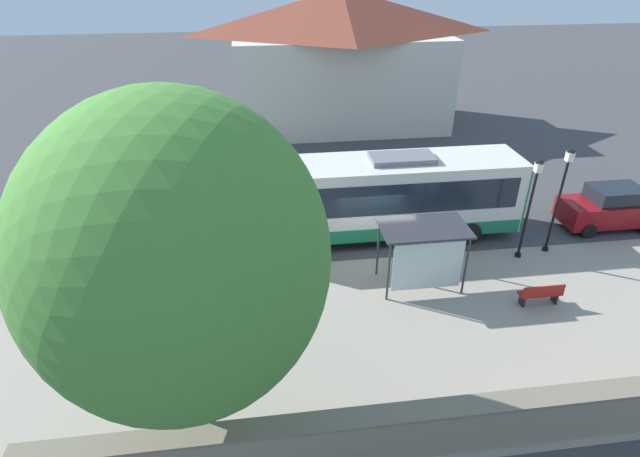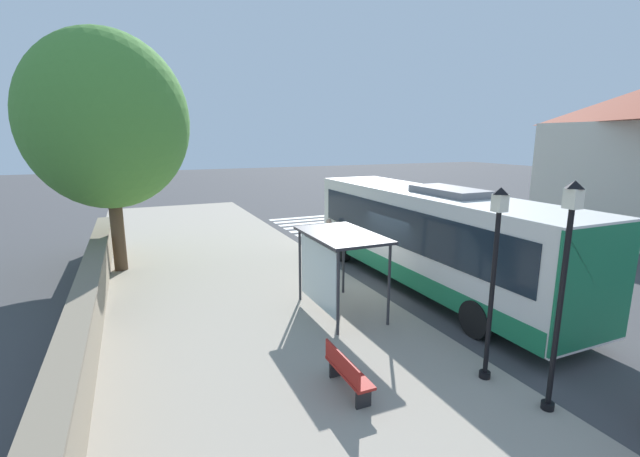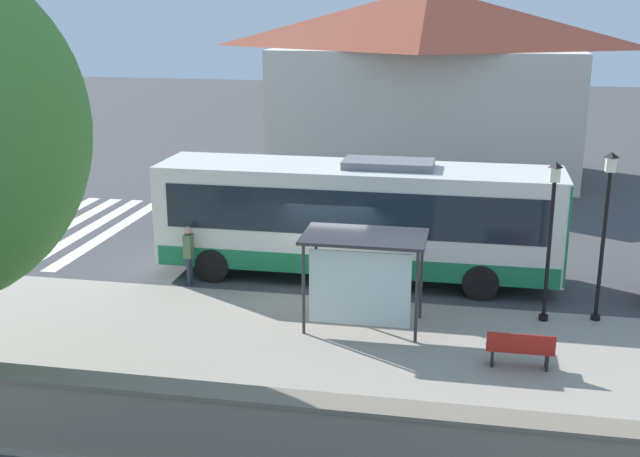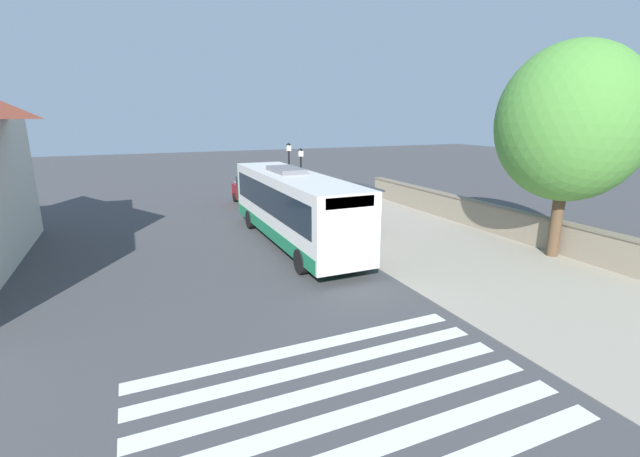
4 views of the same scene
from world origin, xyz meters
TOP-DOWN VIEW (x-y plane):
  - ground_plane at (0.00, 0.00)m, footprint 120.00×120.00m
  - sidewalk_plaza at (-4.50, 0.00)m, footprint 9.00×44.00m
  - crosswalk_stripes at (5.00, 11.09)m, footprint 9.00×5.25m
  - stone_wall at (-8.55, 0.00)m, footprint 0.60×20.00m
  - bus at (1.86, -0.61)m, footprint 2.69×11.66m
  - bus_shelter at (-1.98, -1.31)m, footprint 1.85×3.05m
  - pedestrian at (0.27, 4.05)m, footprint 0.34×0.23m
  - bench at (-3.57, -5.08)m, footprint 0.40×1.49m
  - street_lamp_near at (-0.59, -5.82)m, footprint 0.28×0.28m
  - street_lamp_far at (-0.30, -7.14)m, footprint 0.28×0.28m
  - shade_tree at (-7.91, 5.86)m, footprint 5.86×5.86m

SIDE VIEW (x-z plane):
  - ground_plane at x=0.00m, z-range 0.00..0.00m
  - crosswalk_stripes at x=5.00m, z-range 0.00..0.01m
  - sidewalk_plaza at x=-4.50m, z-range 0.00..0.02m
  - bench at x=-3.57m, z-range 0.03..0.91m
  - stone_wall at x=-8.55m, z-range 0.01..1.47m
  - pedestrian at x=0.27m, z-range 0.16..1.91m
  - bus at x=1.86m, z-range 0.07..3.64m
  - bus_shelter at x=-1.98m, z-range 0.82..3.23m
  - street_lamp_near at x=-0.59m, z-range 0.39..4.56m
  - street_lamp_far at x=-0.30m, z-range 0.41..4.81m
  - shade_tree at x=-7.91m, z-range 1.23..10.17m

